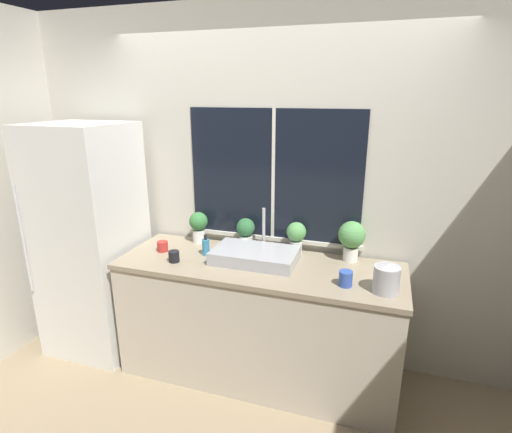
% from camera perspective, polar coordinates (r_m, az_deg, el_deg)
% --- Properties ---
extents(ground_plane, '(14.00, 14.00, 0.00)m').
position_cam_1_polar(ground_plane, '(3.08, -1.76, -24.92)').
color(ground_plane, '#937F60').
extents(wall_back, '(8.00, 0.09, 2.70)m').
position_cam_1_polar(wall_back, '(3.07, 2.65, 3.73)').
color(wall_back, beige).
rests_on(wall_back, ground_plane).
extents(wall_left, '(0.06, 7.00, 2.70)m').
position_cam_1_polar(wall_left, '(4.66, -19.68, 7.40)').
color(wall_left, beige).
rests_on(wall_left, ground_plane).
extents(counter, '(2.03, 0.69, 0.91)m').
position_cam_1_polar(counter, '(3.06, 0.34, -14.56)').
color(counter, beige).
rests_on(counter, ground_plane).
extents(refrigerator, '(0.69, 0.68, 1.86)m').
position_cam_1_polar(refrigerator, '(3.48, -22.49, -3.23)').
color(refrigerator, silver).
rests_on(refrigerator, ground_plane).
extents(sink, '(0.60, 0.41, 0.34)m').
position_cam_1_polar(sink, '(2.87, -0.12, -5.55)').
color(sink, '#ADADB2').
rests_on(sink, counter).
extents(potted_plant_far_left, '(0.15, 0.15, 0.25)m').
position_cam_1_polar(potted_plant_far_left, '(3.23, -8.20, -1.20)').
color(potted_plant_far_left, white).
rests_on(potted_plant_far_left, counter).
extents(potted_plant_center_left, '(0.14, 0.14, 0.24)m').
position_cam_1_polar(potted_plant_center_left, '(3.08, -1.48, -2.14)').
color(potted_plant_center_left, white).
rests_on(potted_plant_center_left, counter).
extents(potted_plant_center_right, '(0.14, 0.14, 0.25)m').
position_cam_1_polar(potted_plant_center_right, '(2.98, 5.77, -2.68)').
color(potted_plant_center_right, white).
rests_on(potted_plant_center_right, counter).
extents(potted_plant_far_right, '(0.19, 0.19, 0.29)m').
position_cam_1_polar(potted_plant_far_right, '(2.92, 13.52, -2.90)').
color(potted_plant_far_right, white).
rests_on(potted_plant_far_right, counter).
extents(soap_bottle, '(0.05, 0.05, 0.16)m').
position_cam_1_polar(soap_bottle, '(2.99, -7.18, -4.30)').
color(soap_bottle, teal).
rests_on(soap_bottle, counter).
extents(mug_blue, '(0.09, 0.09, 0.10)m').
position_cam_1_polar(mug_blue, '(2.58, 12.68, -8.64)').
color(mug_blue, '#3351AD').
rests_on(mug_blue, counter).
extents(mug_black, '(0.08, 0.08, 0.08)m').
position_cam_1_polar(mug_black, '(2.93, -11.63, -5.61)').
color(mug_black, black).
rests_on(mug_black, counter).
extents(mug_red, '(0.08, 0.08, 0.08)m').
position_cam_1_polar(mug_red, '(3.13, -13.20, -4.17)').
color(mug_red, '#B72D28').
rests_on(mug_red, counter).
extents(kettle, '(0.16, 0.16, 0.19)m').
position_cam_1_polar(kettle, '(2.55, 18.14, -8.41)').
color(kettle, '#B2B2B7').
rests_on(kettle, counter).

